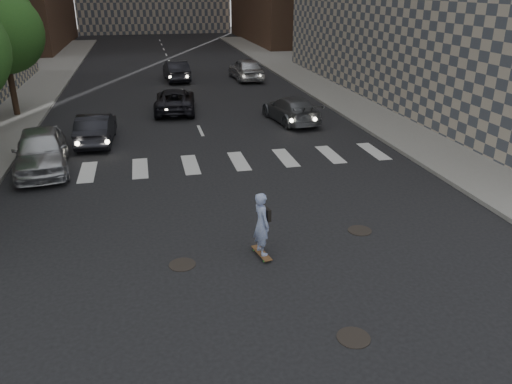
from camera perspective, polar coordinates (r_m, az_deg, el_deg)
ground at (r=12.48m, az=1.37°, el=-10.05°), size 160.00×160.00×0.00m
sidewalk_right at (r=35.33m, az=16.84°, el=10.78°), size 13.00×80.00×0.15m
tree_c at (r=30.19m, az=-26.95°, el=16.33°), size 4.20×4.20×6.60m
manhole_a at (r=10.89m, az=11.09°, el=-16.01°), size 0.70×0.70×0.02m
manhole_b at (r=13.24m, az=-8.43°, el=-8.20°), size 0.70×0.70×0.02m
manhole_c at (r=15.12m, az=11.77°, el=-4.33°), size 0.70×0.70×0.02m
skateboarder at (r=13.06m, az=0.67°, el=-3.65°), size 0.53×0.94×1.83m
silver_sedan at (r=21.07m, az=-23.36°, el=4.40°), size 2.51×4.99×1.63m
traffic_car_a at (r=24.07m, az=-17.83°, el=6.96°), size 1.66×4.23×1.37m
traffic_car_b at (r=26.70m, az=3.98°, el=9.40°), size 2.44×4.77×1.32m
traffic_car_c at (r=29.20m, az=-9.25°, el=10.29°), size 2.62×4.91×1.31m
traffic_car_d at (r=39.08m, az=-1.16°, el=13.89°), size 2.18×4.92×1.65m
traffic_car_e at (r=39.18m, az=-9.10°, el=13.52°), size 1.86×4.59×1.48m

